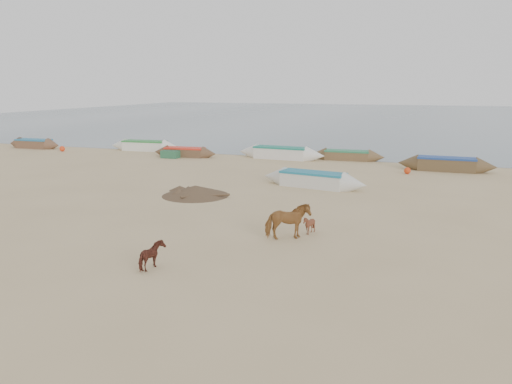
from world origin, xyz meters
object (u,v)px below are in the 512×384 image
calf_front (309,225)px  calf_right (153,256)px  near_canoe (313,179)px  cow_adult (288,221)px

calf_front → calf_right: 6.62m
calf_front → near_canoe: 9.44m
cow_adult → calf_right: (-3.18, -4.49, -0.27)m
calf_front → calf_right: size_ratio=0.87×
cow_adult → near_canoe: (-1.36, 10.17, -0.27)m
calf_front → near_canoe: (-1.98, 9.23, 0.06)m
cow_adult → near_canoe: cow_adult is taller
calf_front → cow_adult: bearing=-65.8°
calf_right → calf_front: bearing=-54.6°
near_canoe → calf_front: bearing=-68.0°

